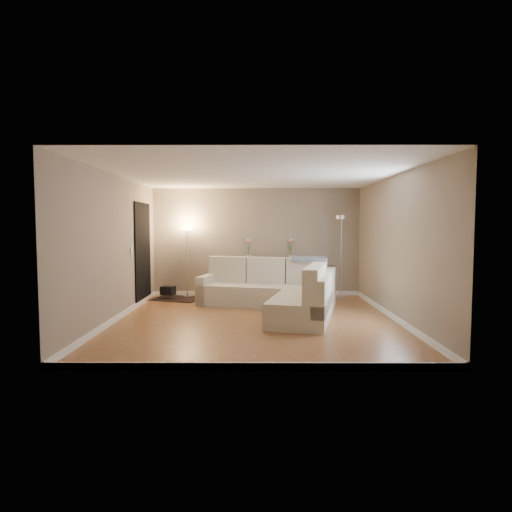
{
  "coord_description": "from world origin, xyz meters",
  "views": [
    {
      "loc": [
        0.03,
        -7.63,
        1.69
      ],
      "look_at": [
        0.0,
        0.8,
        1.1
      ],
      "focal_mm": 30.0,
      "sensor_mm": 36.0,
      "label": 1
    }
  ],
  "objects_px": {
    "console_table": "(267,279)",
    "floor_lamp_unlit": "(341,240)",
    "sectional_sofa": "(280,291)",
    "floor_lamp_lit": "(187,248)"
  },
  "relations": [
    {
      "from": "console_table",
      "to": "floor_lamp_unlit",
      "type": "bearing_deg",
      "value": -13.7
    },
    {
      "from": "floor_lamp_lit",
      "to": "floor_lamp_unlit",
      "type": "bearing_deg",
      "value": -4.14
    },
    {
      "from": "console_table",
      "to": "floor_lamp_unlit",
      "type": "distance_m",
      "value": 2.0
    },
    {
      "from": "sectional_sofa",
      "to": "floor_lamp_lit",
      "type": "bearing_deg",
      "value": 144.05
    },
    {
      "from": "floor_lamp_lit",
      "to": "floor_lamp_unlit",
      "type": "xyz_separation_m",
      "value": [
        3.61,
        -0.26,
        0.19
      ]
    },
    {
      "from": "console_table",
      "to": "floor_lamp_lit",
      "type": "relative_size",
      "value": 0.74
    },
    {
      "from": "sectional_sofa",
      "to": "floor_lamp_unlit",
      "type": "relative_size",
      "value": 1.73
    },
    {
      "from": "sectional_sofa",
      "to": "console_table",
      "type": "height_order",
      "value": "sectional_sofa"
    },
    {
      "from": "sectional_sofa",
      "to": "floor_lamp_lit",
      "type": "relative_size",
      "value": 2.01
    },
    {
      "from": "floor_lamp_unlit",
      "to": "console_table",
      "type": "bearing_deg",
      "value": 166.3
    }
  ]
}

